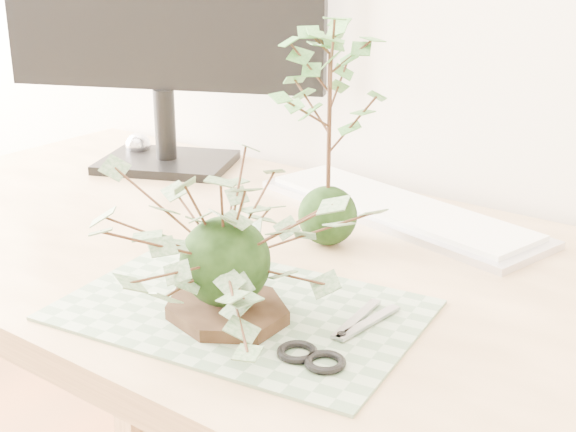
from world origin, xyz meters
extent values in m
cube|color=tan|center=(-0.02, 1.23, 0.72)|extent=(1.60, 0.70, 0.04)
cube|color=tan|center=(-0.76, 1.52, 0.35)|extent=(0.06, 0.06, 0.70)
cube|color=#546F53|center=(-0.01, 1.07, 0.74)|extent=(0.44, 0.32, 0.00)
cylinder|color=black|center=(-0.02, 1.05, 0.75)|extent=(0.19, 0.19, 0.01)
sphere|color=black|center=(-0.02, 1.05, 0.81)|extent=(0.10, 0.10, 0.10)
sphere|color=black|center=(-0.06, 1.30, 0.78)|extent=(0.08, 0.08, 0.08)
cylinder|color=#331E10|center=(-0.06, 1.30, 0.90)|extent=(0.01, 0.01, 0.20)
cube|color=silver|center=(-0.04, 1.47, 0.75)|extent=(0.50, 0.25, 0.01)
cube|color=silver|center=(-0.04, 1.47, 0.75)|extent=(0.47, 0.21, 0.01)
cube|color=black|center=(-0.51, 1.44, 0.75)|extent=(0.28, 0.25, 0.02)
cylinder|color=black|center=(-0.51, 1.44, 0.82)|extent=(0.04, 0.04, 0.13)
sphere|color=white|center=(-0.59, 1.45, 0.76)|extent=(0.05, 0.05, 0.05)
cube|color=gray|center=(0.11, 1.12, 0.75)|extent=(0.02, 0.10, 0.00)
cube|color=gray|center=(0.12, 1.12, 0.75)|extent=(0.02, 0.10, 0.00)
torus|color=black|center=(0.10, 1.02, 0.75)|extent=(0.04, 0.04, 0.01)
torus|color=black|center=(0.13, 1.02, 0.75)|extent=(0.04, 0.04, 0.01)
camera|label=1|loc=(0.53, 0.44, 1.16)|focal=50.00mm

